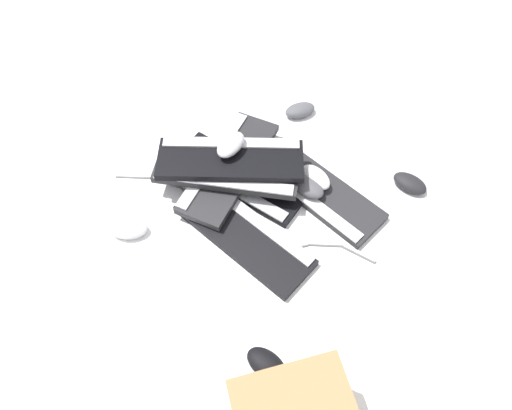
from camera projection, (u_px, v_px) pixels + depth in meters
name	position (u px, v px, depth m)	size (l,w,h in m)	color
ground_plane	(232.00, 214.00, 1.39)	(3.20, 3.20, 0.00)	white
keyboard_0	(244.00, 234.00, 1.34)	(0.29, 0.46, 0.03)	black
keyboard_1	(316.00, 190.00, 1.42)	(0.31, 0.46, 0.03)	#232326
keyboard_2	(238.00, 178.00, 1.45)	(0.24, 0.46, 0.03)	black
keyboard_3	(229.00, 166.00, 1.44)	(0.45, 0.17, 0.03)	#232326
keyboard_4	(227.00, 171.00, 1.39)	(0.24, 0.46, 0.03)	#232326
keyboard_5	(230.00, 159.00, 1.38)	(0.29, 0.46, 0.03)	black
mouse_0	(300.00, 110.00, 1.61)	(0.11, 0.07, 0.04)	#4C4C51
mouse_1	(410.00, 183.00, 1.43)	(0.11, 0.07, 0.04)	black
mouse_2	(315.00, 177.00, 1.41)	(0.11, 0.07, 0.04)	silver
mouse_3	(308.00, 186.00, 1.39)	(0.11, 0.07, 0.04)	#4C4C51
mouse_4	(231.00, 145.00, 1.36)	(0.11, 0.07, 0.04)	#B7B7BC
mouse_5	(129.00, 229.00, 1.34)	(0.11, 0.07, 0.04)	silver
mouse_6	(266.00, 364.00, 1.12)	(0.11, 0.07, 0.04)	black
cable_0	(237.00, 219.00, 1.37)	(0.12, 0.85, 0.01)	#59595B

